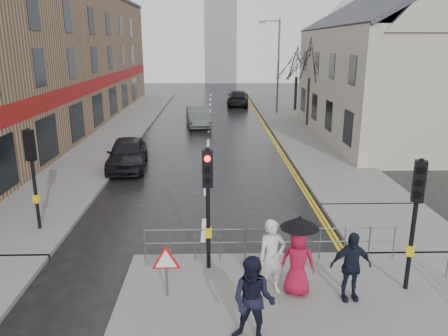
{
  "coord_description": "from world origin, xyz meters",
  "views": [
    {
      "loc": [
        0.37,
        -10.68,
        6.12
      ],
      "look_at": [
        0.72,
        4.17,
        1.86
      ],
      "focal_mm": 35.0,
      "sensor_mm": 36.0,
      "label": 1
    }
  ],
  "objects_px": {
    "pedestrian_with_umbrella": "(298,252)",
    "pedestrian_d": "(351,266)",
    "pedestrian_b": "(253,301)",
    "car_parked": "(127,154)",
    "pedestrian_a": "(272,257)",
    "car_mid": "(198,117)"
  },
  "relations": [
    {
      "from": "pedestrian_b",
      "to": "car_parked",
      "type": "relative_size",
      "value": 0.42
    },
    {
      "from": "pedestrian_a",
      "to": "car_mid",
      "type": "distance_m",
      "value": 23.45
    },
    {
      "from": "pedestrian_a",
      "to": "car_parked",
      "type": "bearing_deg",
      "value": 101.42
    },
    {
      "from": "pedestrian_with_umbrella",
      "to": "car_parked",
      "type": "bearing_deg",
      "value": 118.26
    },
    {
      "from": "pedestrian_d",
      "to": "pedestrian_a",
      "type": "bearing_deg",
      "value": 166.06
    },
    {
      "from": "pedestrian_b",
      "to": "pedestrian_a",
      "type": "bearing_deg",
      "value": 92.54
    },
    {
      "from": "pedestrian_a",
      "to": "pedestrian_b",
      "type": "xyz_separation_m",
      "value": [
        -0.62,
        -1.88,
        0.0
      ]
    },
    {
      "from": "car_parked",
      "to": "car_mid",
      "type": "relative_size",
      "value": 0.99
    },
    {
      "from": "pedestrian_b",
      "to": "pedestrian_d",
      "type": "xyz_separation_m",
      "value": [
        2.46,
        1.54,
        -0.09
      ]
    },
    {
      "from": "pedestrian_b",
      "to": "pedestrian_with_umbrella",
      "type": "bearing_deg",
      "value": 76.09
    },
    {
      "from": "pedestrian_a",
      "to": "pedestrian_d",
      "type": "distance_m",
      "value": 1.88
    },
    {
      "from": "pedestrian_a",
      "to": "pedestrian_b",
      "type": "height_order",
      "value": "same"
    },
    {
      "from": "pedestrian_d",
      "to": "car_parked",
      "type": "distance_m",
      "value": 14.33
    },
    {
      "from": "pedestrian_with_umbrella",
      "to": "pedestrian_d",
      "type": "bearing_deg",
      "value": -11.66
    },
    {
      "from": "car_mid",
      "to": "pedestrian_a",
      "type": "bearing_deg",
      "value": -90.86
    },
    {
      "from": "pedestrian_a",
      "to": "pedestrian_b",
      "type": "distance_m",
      "value": 1.98
    },
    {
      "from": "pedestrian_d",
      "to": "pedestrian_b",
      "type": "bearing_deg",
      "value": -151.47
    },
    {
      "from": "pedestrian_with_umbrella",
      "to": "car_parked",
      "type": "xyz_separation_m",
      "value": [
        -6.39,
        11.89,
        -0.48
      ]
    },
    {
      "from": "car_parked",
      "to": "pedestrian_with_umbrella",
      "type": "bearing_deg",
      "value": -66.22
    },
    {
      "from": "pedestrian_with_umbrella",
      "to": "pedestrian_d",
      "type": "height_order",
      "value": "pedestrian_with_umbrella"
    },
    {
      "from": "pedestrian_a",
      "to": "pedestrian_with_umbrella",
      "type": "height_order",
      "value": "pedestrian_with_umbrella"
    },
    {
      "from": "pedestrian_a",
      "to": "car_parked",
      "type": "distance_m",
      "value": 13.14
    }
  ]
}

